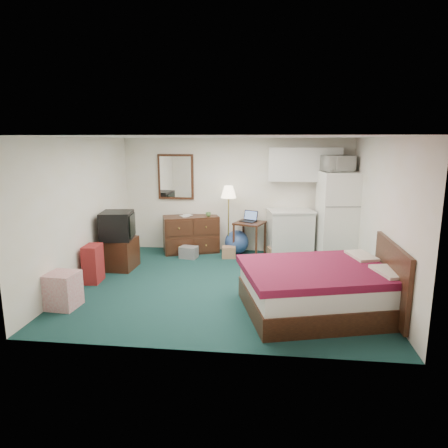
# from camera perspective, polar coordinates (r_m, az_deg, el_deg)

# --- Properties ---
(floor) EXTENTS (5.00, 4.50, 0.01)m
(floor) POSITION_cam_1_polar(r_m,az_deg,el_deg) (6.98, 0.11, -8.63)
(floor) COLOR #0D3131
(floor) RESTS_ON ground
(ceiling) EXTENTS (5.00, 4.50, 0.01)m
(ceiling) POSITION_cam_1_polar(r_m,az_deg,el_deg) (6.54, 0.12, 12.34)
(ceiling) COLOR white
(ceiling) RESTS_ON walls
(walls) EXTENTS (5.01, 4.51, 2.50)m
(walls) POSITION_cam_1_polar(r_m,az_deg,el_deg) (6.65, 0.11, 1.51)
(walls) COLOR white
(walls) RESTS_ON floor
(mirror) EXTENTS (0.80, 0.06, 1.00)m
(mirror) POSITION_cam_1_polar(r_m,az_deg,el_deg) (9.00, -6.90, 6.71)
(mirror) COLOR white
(mirror) RESTS_ON walls
(upper_cabinets) EXTENTS (1.50, 0.35, 0.70)m
(upper_cabinets) POSITION_cam_1_polar(r_m,az_deg,el_deg) (8.62, 11.43, 8.33)
(upper_cabinets) COLOR silver
(upper_cabinets) RESTS_ON walls
(headboard) EXTENTS (0.06, 1.56, 1.00)m
(headboard) POSITION_cam_1_polar(r_m,az_deg,el_deg) (6.12, 22.74, -7.12)
(headboard) COLOR black
(headboard) RESTS_ON walls
(dresser) EXTENTS (1.31, 0.91, 0.81)m
(dresser) POSITION_cam_1_polar(r_m,az_deg,el_deg) (8.89, -4.74, -1.44)
(dresser) COLOR black
(dresser) RESTS_ON floor
(floor_lamp) EXTENTS (0.34, 0.34, 1.51)m
(floor_lamp) POSITION_cam_1_polar(r_m,az_deg,el_deg) (8.57, 0.64, 0.47)
(floor_lamp) COLOR gold
(floor_lamp) RESTS_ON floor
(desk) EXTENTS (0.74, 0.74, 0.73)m
(desk) POSITION_cam_1_polar(r_m,az_deg,el_deg) (8.65, 3.67, -2.08)
(desk) COLOR black
(desk) RESTS_ON floor
(exercise_ball) EXTENTS (0.53, 0.53, 0.52)m
(exercise_ball) POSITION_cam_1_polar(r_m,az_deg,el_deg) (8.76, 1.83, -2.59)
(exercise_ball) COLOR navy
(exercise_ball) RESTS_ON floor
(kitchen_counter) EXTENTS (1.00, 0.83, 0.97)m
(kitchen_counter) POSITION_cam_1_polar(r_m,az_deg,el_deg) (8.65, 9.38, -1.39)
(kitchen_counter) COLOR silver
(kitchen_counter) RESTS_ON floor
(fridge) EXTENTS (0.85, 0.85, 1.83)m
(fridge) POSITION_cam_1_polar(r_m,az_deg,el_deg) (8.46, 15.94, 0.99)
(fridge) COLOR white
(fridge) RESTS_ON floor
(bed) EXTENTS (2.42, 2.10, 0.66)m
(bed) POSITION_cam_1_polar(r_m,az_deg,el_deg) (6.00, 13.44, -9.12)
(bed) COLOR maroon
(bed) RESTS_ON floor
(tv_stand) EXTENTS (0.61, 0.67, 0.59)m
(tv_stand) POSITION_cam_1_polar(r_m,az_deg,el_deg) (8.02, -14.71, -4.08)
(tv_stand) COLOR black
(tv_stand) RESTS_ON floor
(suitcase) EXTENTS (0.28, 0.42, 0.66)m
(suitcase) POSITION_cam_1_polar(r_m,az_deg,el_deg) (7.37, -18.20, -5.41)
(suitcase) COLOR maroon
(suitcase) RESTS_ON floor
(retail_box) EXTENTS (0.46, 0.46, 0.53)m
(retail_box) POSITION_cam_1_polar(r_m,az_deg,el_deg) (6.45, -22.02, -8.77)
(retail_box) COLOR silver
(retail_box) RESTS_ON floor
(file_bin) EXTENTS (0.40, 0.33, 0.25)m
(file_bin) POSITION_cam_1_polar(r_m,az_deg,el_deg) (8.50, -5.06, -4.04)
(file_bin) COLOR slate
(file_bin) RESTS_ON floor
(cardboard_box_a) EXTENTS (0.31, 0.28, 0.24)m
(cardboard_box_a) POSITION_cam_1_polar(r_m,az_deg,el_deg) (8.49, 0.67, -4.04)
(cardboard_box_a) COLOR #885E43
(cardboard_box_a) RESTS_ON floor
(cardboard_box_b) EXTENTS (0.27, 0.29, 0.24)m
(cardboard_box_b) POSITION_cam_1_polar(r_m,az_deg,el_deg) (8.50, 6.99, -4.12)
(cardboard_box_b) COLOR #885E43
(cardboard_box_b) RESTS_ON floor
(laptop) EXTENTS (0.41, 0.38, 0.22)m
(laptop) POSITION_cam_1_polar(r_m,az_deg,el_deg) (8.58, 3.47, 1.06)
(laptop) COLOR black
(laptop) RESTS_ON desk
(crt_tv) EXTENTS (0.66, 0.70, 0.53)m
(crt_tv) POSITION_cam_1_polar(r_m,az_deg,el_deg) (7.84, -15.03, -0.21)
(crt_tv) COLOR black
(crt_tv) RESTS_ON tv_stand
(microwave) EXTENTS (0.66, 0.50, 0.40)m
(microwave) POSITION_cam_1_polar(r_m,az_deg,el_deg) (8.35, 15.96, 8.57)
(microwave) COLOR white
(microwave) RESTS_ON fridge
(book_a) EXTENTS (0.14, 0.10, 0.22)m
(book_a) POSITION_cam_1_polar(r_m,az_deg,el_deg) (8.71, -6.16, 1.74)
(book_a) COLOR #885E43
(book_a) RESTS_ON dresser
(book_b) EXTENTS (0.15, 0.10, 0.21)m
(book_b) POSITION_cam_1_polar(r_m,az_deg,el_deg) (8.81, -5.66, 1.84)
(book_b) COLOR #885E43
(book_b) RESTS_ON dresser
(mug) EXTENTS (0.14, 0.13, 0.12)m
(mug) POSITION_cam_1_polar(r_m,az_deg,el_deg) (8.73, -2.27, 1.47)
(mug) COLOR #507D3E
(mug) RESTS_ON dresser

